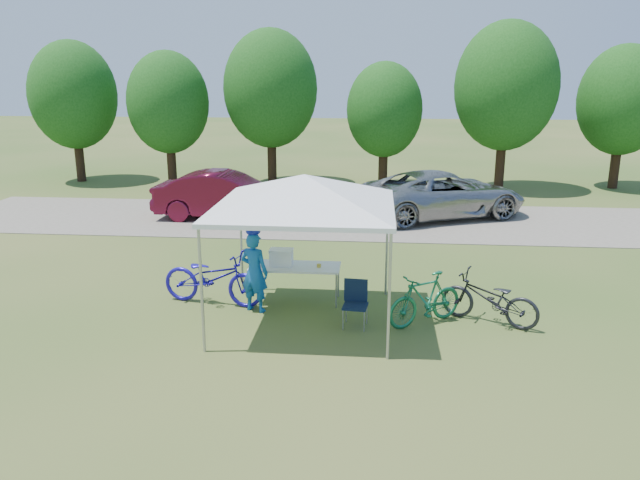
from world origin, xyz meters
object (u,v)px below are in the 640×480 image
object	(u,v)px
cooler	(281,257)
minivan	(442,194)
folding_table	(295,268)
cyclist	(254,272)
folding_chair	(355,299)
bike_dark	(489,299)
sedan	(227,195)
bike_green	(425,299)
bike_blue	(213,278)

from	to	relation	value
cooler	minivan	size ratio (longest dim) A/B	0.09
folding_table	cyclist	bearing A→B (deg)	-139.09
folding_chair	bike_dark	bearing A→B (deg)	12.93
sedan	cyclist	bearing A→B (deg)	-161.09
bike_green	folding_chair	bearing A→B (deg)	-117.71
folding_table	minivan	size ratio (longest dim) A/B	0.34
cooler	bike_blue	distance (m)	1.40
cooler	bike_green	distance (m)	2.97
folding_table	bike_dark	size ratio (longest dim) A/B	0.99
cooler	bike_dark	bearing A→B (deg)	-11.91
cyclist	sedan	xyz separation A→B (m)	(-2.34, 7.51, -0.03)
folding_table	bike_dark	bearing A→B (deg)	-12.76
bike_green	bike_dark	world-z (taller)	bike_green
bike_blue	folding_chair	bearing A→B (deg)	-95.28
bike_blue	bike_dark	size ratio (longest dim) A/B	1.15
folding_chair	cooler	bearing A→B (deg)	149.67
cyclist	sedan	distance (m)	7.86
cyclist	bike_blue	distance (m)	0.97
sedan	cooler	bearing A→B (deg)	-156.56
folding_table	cyclist	size ratio (longest dim) A/B	1.15
bike_green	sedan	world-z (taller)	sedan
cooler	sedan	xyz separation A→B (m)	(-2.76, 6.90, -0.16)
folding_chair	cooler	distance (m)	1.93
cyclist	bike_blue	xyz separation A→B (m)	(-0.89, 0.29, -0.23)
folding_table	sedan	bearing A→B (deg)	113.73
bike_green	cyclist	bearing A→B (deg)	-131.23
bike_dark	bike_green	bearing A→B (deg)	-57.34
folding_table	minivan	distance (m)	8.52
folding_chair	bike_green	size ratio (longest dim) A/B	0.52
bike_green	bike_blue	bearing A→B (deg)	-133.81
cooler	cyclist	bearing A→B (deg)	-125.25
bike_green	cooler	bearing A→B (deg)	-143.96
bike_blue	bike_dark	bearing A→B (deg)	-85.04
bike_blue	sedan	size ratio (longest dim) A/B	0.47
folding_table	cyclist	world-z (taller)	cyclist
cooler	cyclist	world-z (taller)	cyclist
cooler	folding_table	bearing A→B (deg)	0.00
folding_table	cooler	world-z (taller)	cooler
cyclist	bike_dark	xyz separation A→B (m)	(4.36, -0.23, -0.30)
cooler	minivan	world-z (taller)	minivan
folding_table	folding_chair	xyz separation A→B (m)	(1.25, -1.12, -0.20)
bike_blue	minivan	xyz separation A→B (m)	(5.22, 8.02, 0.20)
folding_chair	bike_blue	world-z (taller)	bike_blue
minivan	sedan	size ratio (longest dim) A/B	1.19
bike_blue	sedan	bearing A→B (deg)	21.87
cyclist	folding_chair	bearing A→B (deg)	-174.40
folding_chair	cooler	size ratio (longest dim) A/B	1.83
minivan	cooler	bearing A→B (deg)	129.10
cooler	folding_chair	bearing A→B (deg)	-36.44
minivan	bike_blue	bearing A→B (deg)	122.89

